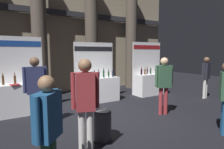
{
  "coord_description": "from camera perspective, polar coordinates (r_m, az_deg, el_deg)",
  "views": [
    {
      "loc": [
        -2.96,
        -4.73,
        1.94
      ],
      "look_at": [
        0.53,
        0.87,
        1.18
      ],
      "focal_mm": 31.05,
      "sensor_mm": 36.0,
      "label": 1
    }
  ],
  "objects": [
    {
      "name": "visitor_0",
      "position": [
        6.19,
        15.02,
        -1.71
      ],
      "size": [
        0.56,
        0.34,
        1.79
      ],
      "rotation": [
        0.0,
        0.0,
        2.83
      ],
      "color": "maroon",
      "rests_on": "ground_plane"
    },
    {
      "name": "visitor_3",
      "position": [
        9.05,
        25.92,
        0.07
      ],
      "size": [
        0.46,
        0.27,
        1.75
      ],
      "rotation": [
        0.0,
        0.0,
        0.16
      ],
      "color": "silver",
      "rests_on": "ground_plane"
    },
    {
      "name": "visitor_5",
      "position": [
        5.37,
        -21.61,
        -2.95
      ],
      "size": [
        0.59,
        0.24,
        1.82
      ],
      "rotation": [
        0.0,
        0.0,
        6.2
      ],
      "color": "#47382D",
      "rests_on": "ground_plane"
    },
    {
      "name": "exhibitor_booth_1",
      "position": [
        7.7,
        -4.21,
        -3.62
      ],
      "size": [
        1.71,
        0.66,
        2.34
      ],
      "color": "white",
      "rests_on": "ground_plane"
    },
    {
      "name": "exhibitor_booth_2",
      "position": [
        9.13,
        11.27,
        -2.07
      ],
      "size": [
        1.66,
        0.66,
        2.41
      ],
      "color": "white",
      "rests_on": "ground_plane"
    },
    {
      "name": "visitor_4",
      "position": [
        3.59,
        -7.85,
        -7.12
      ],
      "size": [
        0.49,
        0.34,
        1.83
      ],
      "rotation": [
        0.0,
        0.0,
        5.93
      ],
      "color": "silver",
      "rests_on": "ground_plane"
    },
    {
      "name": "ground_plane",
      "position": [
        5.91,
        0.15,
        -12.63
      ],
      "size": [
        25.29,
        25.29,
        0.0
      ],
      "primitive_type": "plane",
      "color": "black"
    },
    {
      "name": "trash_bin",
      "position": [
        4.43,
        -2.79,
        -14.7
      ],
      "size": [
        0.39,
        0.39,
        0.67
      ],
      "color": "#38383D",
      "rests_on": "ground_plane"
    },
    {
      "name": "hall_colonnade",
      "position": [
        9.69,
        -14.22,
        14.47
      ],
      "size": [
        12.64,
        1.24,
        6.83
      ],
      "color": "gray",
      "rests_on": "ground_plane"
    },
    {
      "name": "exhibitor_booth_0",
      "position": [
        6.75,
        -25.19,
        -5.51
      ],
      "size": [
        1.47,
        0.7,
        2.45
      ],
      "color": "white",
      "rests_on": "ground_plane"
    },
    {
      "name": "visitor_2",
      "position": [
        2.79,
        -18.34,
        -13.88
      ],
      "size": [
        0.44,
        0.46,
        1.64
      ],
      "rotation": [
        0.0,
        0.0,
        3.97
      ],
      "color": "#33563D",
      "rests_on": "ground_plane"
    }
  ]
}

